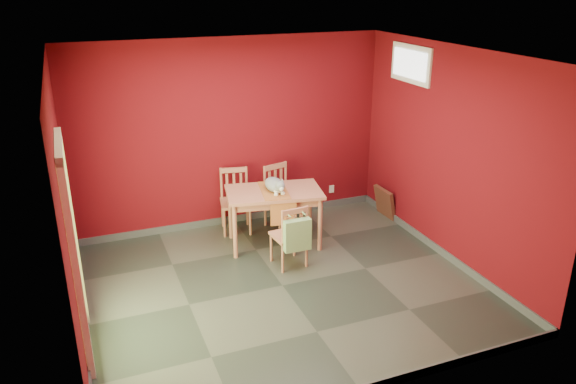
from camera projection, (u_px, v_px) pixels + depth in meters
name	position (u px, v px, depth m)	size (l,w,h in m)	color
ground	(282.00, 285.00, 6.69)	(4.50, 4.50, 0.00)	#2D342D
room_shell	(282.00, 282.00, 6.67)	(4.50, 4.50, 4.50)	#5C0910
doorway	(72.00, 246.00, 5.17)	(0.06, 1.01, 2.13)	#B7D838
window	(411.00, 64.00, 7.47)	(0.05, 0.90, 0.50)	white
outlet_plate	(332.00, 189.00, 8.85)	(0.08, 0.01, 0.12)	silver
dining_table	(274.00, 197.00, 7.48)	(1.37, 0.95, 0.78)	#B16A52
table_runner	(277.00, 198.00, 7.37)	(0.46, 0.77, 0.36)	#A35A29
chair_far_left	(235.00, 200.00, 8.00)	(0.50, 0.50, 0.91)	#B16A52
chair_far_right	(281.00, 196.00, 8.12)	(0.52, 0.52, 0.92)	#B16A52
chair_near	(290.00, 235.00, 7.01)	(0.42, 0.42, 0.83)	#B16A52
tote_bag	(297.00, 235.00, 6.80)	(0.34, 0.20, 0.47)	#759861
cat	(274.00, 182.00, 7.40)	(0.25, 0.48, 0.24)	slate
picture_frame	(385.00, 202.00, 8.53)	(0.16, 0.46, 0.45)	#572E20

